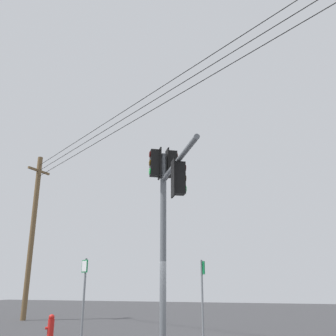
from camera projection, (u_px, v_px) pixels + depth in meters
signal_mast_assembly at (167, 197)px, 11.59m from camera, size 3.76×2.42×6.22m
utility_pole_wooden at (32, 232)px, 21.01m from camera, size 1.61×0.40×9.09m
route_sign_primary at (202, 289)px, 12.60m from camera, size 0.36×0.22×2.63m
fire_hydrant at (51, 327)px, 13.07m from camera, size 0.27×0.28×0.81m
route_sign_secondary at (84, 290)px, 12.01m from camera, size 0.24×0.33×2.64m
overhead_wire_span at (186, 81)px, 12.42m from camera, size 14.66×21.69×0.86m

